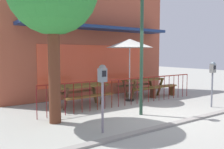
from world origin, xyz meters
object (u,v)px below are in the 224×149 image
picnic_table_left (81,89)px  patio_bench (163,88)px  patio_umbrella (130,44)px  parking_meter_far (213,72)px  street_lamp (142,33)px  picnic_table_right (143,82)px  parking_meter_near (102,80)px

picnic_table_left → patio_bench: bearing=-3.8°
picnic_table_left → patio_umbrella: (2.03, -0.15, 1.61)m
parking_meter_far → street_lamp: bearing=167.1°
picnic_table_right → parking_meter_near: (-3.98, -3.04, 0.62)m
parking_meter_far → parking_meter_near: bearing=-178.3°
patio_umbrella → patio_bench: (1.74, -0.10, -1.87)m
picnic_table_left → patio_bench: picnic_table_left is taller
picnic_table_left → picnic_table_right: size_ratio=1.03×
picnic_table_left → street_lamp: bearing=-64.9°
picnic_table_right → street_lamp: (-2.13, -2.30, 1.83)m
parking_meter_near → picnic_table_left: bearing=72.3°
picnic_table_right → patio_bench: size_ratio=1.30×
picnic_table_left → parking_meter_near: 2.99m
parking_meter_far → street_lamp: size_ratio=0.42×
street_lamp → picnic_table_right: bearing=47.1°
parking_meter_near → parking_meter_far: bearing=1.7°
patio_umbrella → patio_bench: bearing=-3.4°
parking_meter_far → patio_umbrella: bearing=122.7°
patio_bench → parking_meter_far: parking_meter_far is taller
picnic_table_right → parking_meter_near: size_ratio=1.15×
picnic_table_right → parking_meter_near: 5.05m
street_lamp → picnic_table_left: bearing=115.1°
picnic_table_left → picnic_table_right: bearing=4.8°
picnic_table_right → patio_bench: (0.68, -0.51, -0.26)m
picnic_table_left → street_lamp: 2.90m
picnic_table_right → patio_umbrella: (-1.06, -0.41, 1.61)m
parking_meter_near → patio_bench: bearing=28.5°
patio_umbrella → street_lamp: bearing=-119.6°
parking_meter_near → parking_meter_far: size_ratio=1.01×
picnic_table_left → parking_meter_near: parking_meter_near is taller
parking_meter_far → picnic_table_left: bearing=143.9°
picnic_table_left → parking_meter_near: bearing=-107.7°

